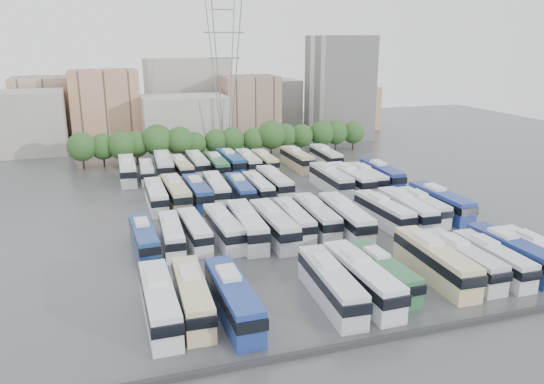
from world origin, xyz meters
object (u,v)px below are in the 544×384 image
object	(u,v)px
bus_r1_s2	(195,230)
bus_r0_s10	(462,259)
bus_r1_s7	(316,216)
bus_r3_s4	(197,164)
bus_r1_s13	(440,202)
bus_r0_s1	(192,295)
bus_r0_s9	(435,261)
bus_r2_s10	(331,179)
bus_r2_s11	(350,179)
bus_r3_s7	(248,162)
bus_r0_s6	(362,278)
bus_r1_s0	(144,238)
bus_r0_s5	(331,284)
bus_r0_s2	(233,298)
bus_r1_s10	(384,212)
bus_r0_s11	(492,258)
bus_r2_s1	(156,196)
bus_r1_s5	(274,224)
bus_r3_s0	(127,170)
bus_r0_s0	(159,302)
bus_r3_s10	(297,159)
bus_r1_s4	(247,225)
bus_r1_s11	(406,209)
bus_r2_s5	(240,190)
bus_r3_s12	(326,156)
bus_r3_s6	(231,162)
bus_r1_s8	(345,217)
bus_r0_s12	(511,252)
bus_r1_s6	(294,219)
bus_r1_s12	(422,206)
bus_r3_s5	(217,165)
electricity_pylon	(225,69)
bus_r2_s12	(366,177)
apartment_tower	(340,88)
bus_r1_s3	(223,227)
bus_r0_s7	(383,272)
bus_r2_s2	(176,193)
bus_r2_s4	(216,189)
bus_r3_s8	(264,161)
bus_r3_s3	(181,168)
bus_r3_s1	(147,171)
bus_r2_s3	(197,192)

from	to	relation	value
bus_r1_s2	bus_r0_s10	bearing A→B (deg)	-37.25
bus_r1_s7	bus_r3_s4	xyz separation A→B (m)	(-9.80, 36.40, -0.04)
bus_r1_s7	bus_r1_s13	size ratio (longest dim) A/B	0.99
bus_r0_s1	bus_r0_s9	world-z (taller)	bus_r0_s9
bus_r2_s10	bus_r2_s11	distance (m)	3.47
bus_r3_s7	bus_r0_s6	bearing A→B (deg)	-91.74
bus_r3_s4	bus_r1_s0	bearing A→B (deg)	-109.76
bus_r0_s5	bus_r0_s2	bearing A→B (deg)	-177.78
bus_r1_s10	bus_r0_s11	bearing A→B (deg)	-82.02
bus_r2_s1	bus_r1_s5	bearing A→B (deg)	-54.43
bus_r3_s0	bus_r0_s6	bearing A→B (deg)	-69.02
bus_r0_s11	bus_r2_s11	world-z (taller)	bus_r2_s11
bus_r1_s0	bus_r1_s7	size ratio (longest dim) A/B	0.90
bus_r0_s1	bus_r0_s2	world-z (taller)	bus_r0_s2
bus_r2_s1	bus_r3_s4	world-z (taller)	bus_r3_s4
bus_r0_s0	bus_r3_s10	size ratio (longest dim) A/B	1.00
bus_r1_s4	bus_r1_s11	bearing A→B (deg)	0.86
bus_r2_s5	bus_r3_s12	xyz separation A→B (m)	(23.02, 18.65, 0.04)
bus_r3_s6	bus_r3_s7	distance (m)	3.43
bus_r1_s2	bus_r1_s8	bearing A→B (deg)	-8.71
bus_r0_s12	bus_r1_s7	bearing A→B (deg)	129.52
bus_r1_s4	bus_r3_s10	world-z (taller)	bus_r1_s4
bus_r1_s6	bus_r1_s12	size ratio (longest dim) A/B	1.03
bus_r1_s0	bus_r1_s10	distance (m)	32.96
bus_r0_s11	bus_r3_s5	distance (m)	56.61
bus_r0_s1	bus_r1_s11	xyz separation A→B (m)	(33.38, 16.60, 0.09)
bus_r0_s5	bus_r1_s6	world-z (taller)	bus_r0_s5
bus_r3_s5	bus_r3_s7	bearing A→B (deg)	9.44
bus_r0_s9	bus_r1_s11	bearing A→B (deg)	70.05
bus_r3_s12	bus_r2_s11	bearing A→B (deg)	-98.31
bus_r0_s9	bus_r1_s6	world-z (taller)	bus_r0_s9
bus_r0_s10	electricity_pylon	bearing A→B (deg)	97.24
bus_r0_s0	bus_r2_s12	xyz separation A→B (m)	(39.62, 35.22, -0.08)
bus_r0_s10	bus_r3_s5	bearing A→B (deg)	107.31
bus_r1_s13	bus_r3_s7	bearing A→B (deg)	118.65
bus_r1_s11	bus_r3_s5	xyz separation A→B (m)	(-19.92, 35.17, -0.08)
apartment_tower	bus_r1_s3	distance (m)	78.83
bus_r0_s7	bus_r2_s2	distance (m)	39.19
bus_r1_s6	bus_r2_s12	world-z (taller)	bus_r2_s12
bus_r1_s10	bus_r1_s11	size ratio (longest dim) A/B	0.96
bus_r3_s6	bus_r2_s4	bearing A→B (deg)	-112.86
bus_r1_s13	bus_r3_s8	bearing A→B (deg)	114.37
bus_r0_s0	bus_r1_s11	world-z (taller)	bus_r1_s11
bus_r3_s3	bus_r3_s0	bearing A→B (deg)	170.77
bus_r0_s10	bus_r0_s9	bearing A→B (deg)	176.91
bus_r3_s12	bus_r0_s1	bearing A→B (deg)	-122.85
bus_r0_s10	bus_r1_s8	size ratio (longest dim) A/B	0.89
bus_r2_s2	bus_r3_s3	size ratio (longest dim) A/B	1.08
bus_r0_s9	bus_r2_s11	bearing A→B (deg)	81.20
bus_r3_s1	bus_r2_s3	bearing A→B (deg)	-67.08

